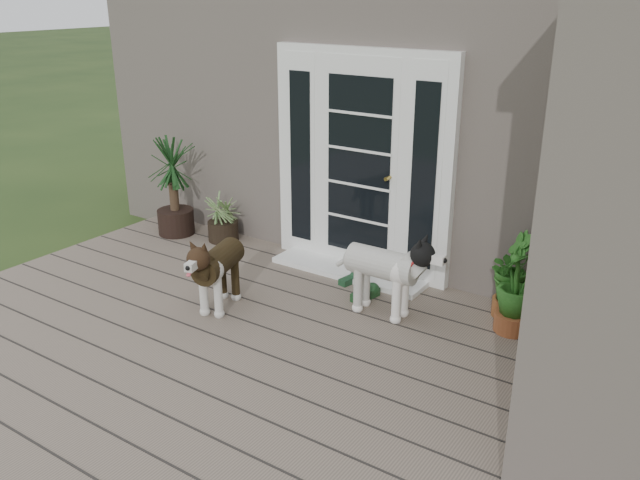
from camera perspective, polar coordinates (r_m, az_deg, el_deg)
The scene contains 14 objects.
deck at distance 5.06m, azimuth -7.80°, elevation -11.60°, with size 6.20×4.60×0.12m, color #6B5B4C.
house_main at distance 8.02m, azimuth 12.54°, elevation 11.74°, with size 7.40×4.00×3.10m, color #665E54.
door_unit at distance 6.37m, azimuth 3.56°, elevation 6.62°, with size 1.90×0.14×2.15m, color white.
door_step at distance 6.55m, azimuth 2.46°, elevation -2.68°, with size 1.60×0.40×0.05m, color white.
brindle_dog at distance 5.81m, azimuth -8.70°, elevation -2.90°, with size 0.33×0.77×0.64m, color #332612, non-canonical shape.
white_dog at distance 5.65m, azimuth 5.36°, elevation -3.24°, with size 0.35×0.82×0.68m, color white, non-canonical shape.
spider_plant at distance 7.38m, azimuth -8.41°, elevation 2.16°, with size 0.56×0.56×0.60m, color #849B5F, non-canonical shape.
yucca at distance 7.61m, azimuth -12.55°, elevation 4.55°, with size 0.78×0.78×1.12m, color black, non-canonical shape.
herb_a at distance 5.84m, azimuth 16.20°, elevation -3.92°, with size 0.43×0.43×0.54m, color #1B5E1C.
herb_b at distance 5.85m, azimuth 16.07°, elevation -3.89°, with size 0.36×0.36×0.54m, color #18571A.
herb_c at distance 5.60m, azimuth 16.47°, elevation -4.93°, with size 0.37×0.37×0.57m, color #2C611B.
sapling at distance 4.69m, azimuth 20.82°, elevation -2.67°, with size 0.52×0.52×1.75m, color #18541A, non-canonical shape.
clog_left at distance 6.33m, azimuth 2.55°, elevation -3.39°, with size 0.12×0.26×0.08m, color #173A20, non-canonical shape.
clog_right at distance 6.03m, azimuth 3.92°, elevation -4.63°, with size 0.16×0.33×0.10m, color #17391B, non-canonical shape.
Camera 1 is at (2.92, -2.72, 2.77)m, focal length 37.11 mm.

